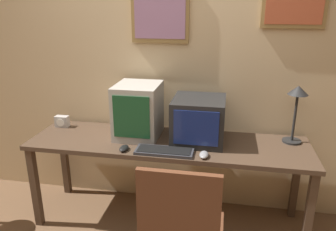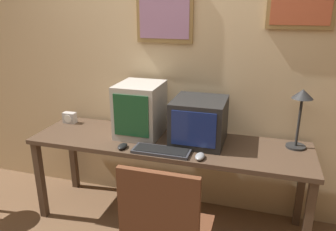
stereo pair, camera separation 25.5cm
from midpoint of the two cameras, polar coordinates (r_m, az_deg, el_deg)
The scene contains 9 objects.
wall_back at distance 2.81m, azimuth -1.16°, elevation 9.06°, with size 8.00×0.08×2.60m.
desk at distance 2.66m, azimuth -2.76°, elevation -6.05°, with size 2.23×0.61×0.74m.
monitor_left at distance 2.69m, azimuth -7.92°, elevation 0.82°, with size 0.35×0.40×0.44m.
monitor_right at distance 2.58m, azimuth 2.56°, elevation -0.80°, with size 0.40×0.42×0.35m.
keyboard_main at distance 2.43m, azimuth -3.66°, elevation -6.27°, with size 0.43×0.16×0.03m.
mouse_near_keyboard at distance 2.36m, azimuth 3.20°, elevation -6.91°, with size 0.07×0.12×0.04m.
mouse_far_corner at distance 2.50m, azimuth -10.60°, elevation -5.68°, with size 0.07×0.11×0.03m.
desk_clock at distance 3.11m, azimuth -20.24°, elevation -1.01°, with size 0.12×0.07×0.10m.
desk_lamp at distance 2.64m, azimuth 19.02°, elevation 2.39°, with size 0.15×0.15×0.46m.
Camera 1 is at (0.44, -1.32, 1.79)m, focal length 35.00 mm.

